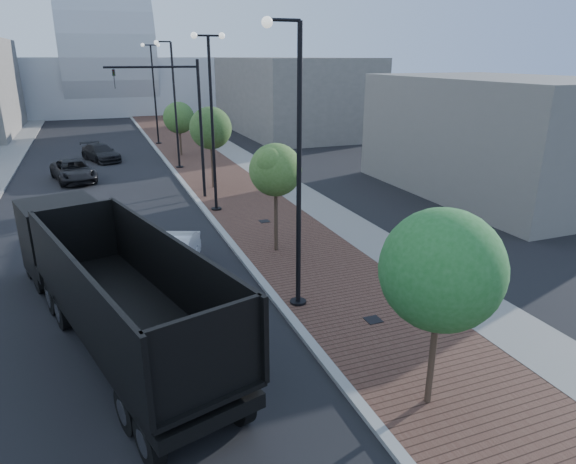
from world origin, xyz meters
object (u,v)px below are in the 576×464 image
object	(u,v)px
pedestrian	(277,177)
white_sedan	(171,257)
dump_truck	(90,271)
dark_car_mid	(73,171)

from	to	relation	value
pedestrian	white_sedan	bearing A→B (deg)	56.03
dump_truck	dark_car_mid	bearing A→B (deg)	76.95
white_sedan	pedestrian	distance (m)	13.08
white_sedan	dark_car_mid	xyz separation A→B (m)	(-3.81, 18.47, -0.04)
dark_car_mid	pedestrian	bearing A→B (deg)	-46.48
pedestrian	dark_car_mid	bearing A→B (deg)	-30.04
white_sedan	pedestrian	xyz separation A→B (m)	(8.14, 10.23, 0.28)
dump_truck	pedestrian	xyz separation A→B (m)	(11.04, 12.37, -0.47)
dump_truck	white_sedan	bearing A→B (deg)	20.89
white_sedan	pedestrian	bearing A→B (deg)	72.81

